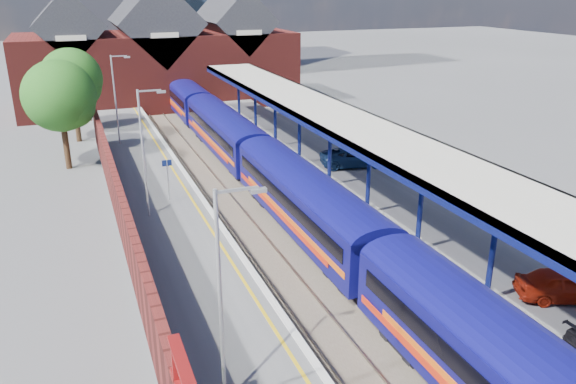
{
  "coord_description": "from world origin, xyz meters",
  "views": [
    {
      "loc": [
        -9.73,
        -7.61,
        13.05
      ],
      "look_at": [
        0.5,
        18.67,
        2.6
      ],
      "focal_mm": 35.0,
      "sensor_mm": 36.0,
      "label": 1
    }
  ],
  "objects_px": {
    "lamp_post_d": "(117,94)",
    "parked_car_blue": "(354,157)",
    "lamp_post_b": "(224,288)",
    "train": "(258,158)",
    "lamp_post_c": "(145,146)",
    "parked_car_red": "(565,285)",
    "platform_sign": "(168,173)"
  },
  "relations": [
    {
      "from": "lamp_post_d",
      "to": "parked_car_blue",
      "type": "relative_size",
      "value": 1.48
    },
    {
      "from": "lamp_post_b",
      "to": "train",
      "type": "bearing_deg",
      "value": 69.21
    },
    {
      "from": "train",
      "to": "lamp_post_c",
      "type": "xyz_separation_m",
      "value": [
        -7.86,
        -4.69,
        2.87
      ]
    },
    {
      "from": "lamp_post_d",
      "to": "lamp_post_c",
      "type": "bearing_deg",
      "value": -90.0
    },
    {
      "from": "parked_car_red",
      "to": "lamp_post_d",
      "type": "bearing_deg",
      "value": 47.77
    },
    {
      "from": "platform_sign",
      "to": "parked_car_blue",
      "type": "relative_size",
      "value": 0.53
    },
    {
      "from": "lamp_post_b",
      "to": "parked_car_red",
      "type": "height_order",
      "value": "lamp_post_b"
    },
    {
      "from": "lamp_post_c",
      "to": "platform_sign",
      "type": "height_order",
      "value": "lamp_post_c"
    },
    {
      "from": "train",
      "to": "parked_car_blue",
      "type": "relative_size",
      "value": 13.93
    },
    {
      "from": "platform_sign",
      "to": "lamp_post_b",
      "type": "bearing_deg",
      "value": -94.33
    },
    {
      "from": "parked_car_red",
      "to": "lamp_post_b",
      "type": "bearing_deg",
      "value": 116.71
    },
    {
      "from": "train",
      "to": "parked_car_blue",
      "type": "bearing_deg",
      "value": -6.08
    },
    {
      "from": "lamp_post_b",
      "to": "parked_car_blue",
      "type": "bearing_deg",
      "value": 53.68
    },
    {
      "from": "lamp_post_d",
      "to": "train",
      "type": "bearing_deg",
      "value": -55.21
    },
    {
      "from": "lamp_post_d",
      "to": "parked_car_red",
      "type": "relative_size",
      "value": 1.83
    },
    {
      "from": "lamp_post_b",
      "to": "lamp_post_c",
      "type": "xyz_separation_m",
      "value": [
        0.0,
        16.0,
        0.0
      ]
    },
    {
      "from": "lamp_post_b",
      "to": "lamp_post_d",
      "type": "bearing_deg",
      "value": 90.0
    },
    {
      "from": "train",
      "to": "platform_sign",
      "type": "height_order",
      "value": "platform_sign"
    },
    {
      "from": "platform_sign",
      "to": "parked_car_red",
      "type": "distance_m",
      "value": 21.46
    },
    {
      "from": "train",
      "to": "lamp_post_b",
      "type": "distance_m",
      "value": 22.32
    },
    {
      "from": "train",
      "to": "lamp_post_b",
      "type": "height_order",
      "value": "lamp_post_b"
    },
    {
      "from": "train",
      "to": "lamp_post_c",
      "type": "bearing_deg",
      "value": -149.14
    },
    {
      "from": "train",
      "to": "parked_car_red",
      "type": "bearing_deg",
      "value": -71.9
    },
    {
      "from": "lamp_post_b",
      "to": "parked_car_blue",
      "type": "distance_m",
      "value": 25.01
    },
    {
      "from": "platform_sign",
      "to": "parked_car_blue",
      "type": "xyz_separation_m",
      "value": [
        13.31,
        1.97,
        -1.03
      ]
    },
    {
      "from": "lamp_post_d",
      "to": "platform_sign",
      "type": "relative_size",
      "value": 2.8
    },
    {
      "from": "lamp_post_d",
      "to": "parked_car_red",
      "type": "xyz_separation_m",
      "value": [
        14.32,
        -31.08,
        -3.34
      ]
    },
    {
      "from": "train",
      "to": "lamp_post_d",
      "type": "distance_m",
      "value": 14.06
    },
    {
      "from": "platform_sign",
      "to": "parked_car_blue",
      "type": "bearing_deg",
      "value": 8.41
    },
    {
      "from": "parked_car_blue",
      "to": "lamp_post_b",
      "type": "bearing_deg",
      "value": 155.94
    },
    {
      "from": "train",
      "to": "platform_sign",
      "type": "bearing_deg",
      "value": -157.46
    },
    {
      "from": "lamp_post_b",
      "to": "lamp_post_d",
      "type": "relative_size",
      "value": 1.0
    }
  ]
}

